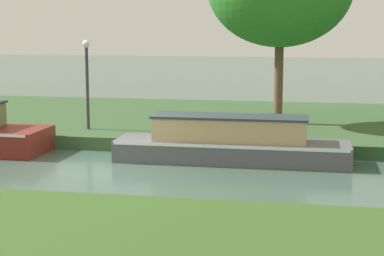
{
  "coord_description": "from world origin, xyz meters",
  "views": [
    {
      "loc": [
        5.13,
        -15.5,
        3.64
      ],
      "look_at": [
        1.94,
        1.2,
        0.9
      ],
      "focal_mm": 59.53,
      "sensor_mm": 36.0,
      "label": 1
    }
  ],
  "objects": [
    {
      "name": "slate_cruiser",
      "position": [
        3.01,
        1.2,
        0.53
      ],
      "size": [
        6.28,
        1.49,
        1.27
      ],
      "color": "#505057",
      "rests_on": "ground_plane"
    },
    {
      "name": "lamp_post",
      "position": [
        -1.84,
        3.44,
        2.17
      ],
      "size": [
        0.24,
        0.24,
        2.8
      ],
      "color": "#333338",
      "rests_on": "riverbank_far"
    },
    {
      "name": "riverbank_far",
      "position": [
        0.0,
        7.0,
        0.2
      ],
      "size": [
        72.0,
        10.0,
        0.4
      ],
      "primitive_type": "cube",
      "color": "#33502B",
      "rests_on": "ground_plane"
    },
    {
      "name": "ground_plane",
      "position": [
        0.0,
        0.0,
        0.0
      ],
      "size": [
        120.0,
        120.0,
        0.0
      ],
      "primitive_type": "plane",
      "color": "#3F584C"
    }
  ]
}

